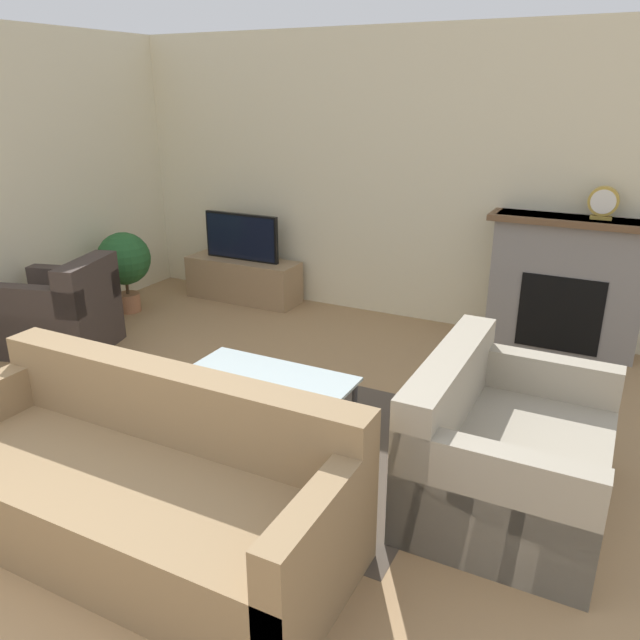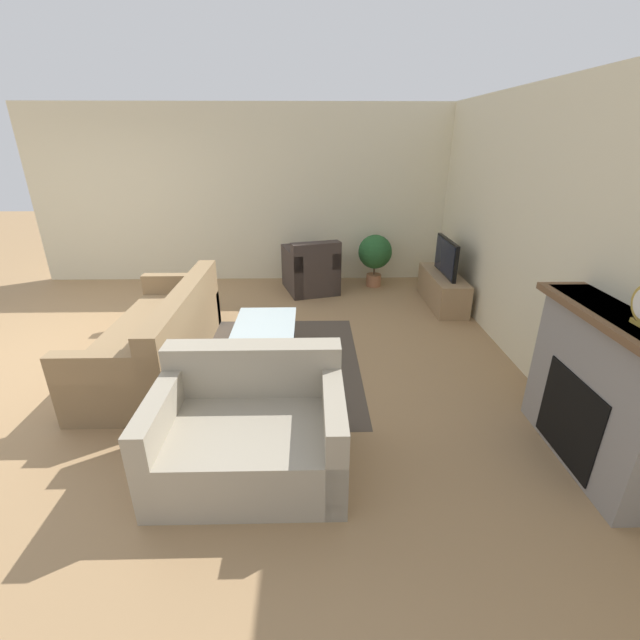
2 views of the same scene
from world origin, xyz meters
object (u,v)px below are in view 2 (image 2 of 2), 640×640
at_px(armchair_by_window, 311,272).
at_px(potted_plant, 375,254).
at_px(couch_sectional, 160,338).
at_px(couch_loveseat, 251,432).
at_px(coffee_table, 264,331).
at_px(tv, 446,257).

distance_m(armchair_by_window, potted_plant, 1.06).
distance_m(couch_sectional, armchair_by_window, 2.79).
bearing_deg(armchair_by_window, couch_loveseat, 67.63).
relative_size(couch_loveseat, coffee_table, 1.19).
relative_size(coffee_table, potted_plant, 1.34).
xyz_separation_m(armchair_by_window, potted_plant, (-0.22, 1.01, 0.23)).
height_order(couch_sectional, armchair_by_window, same).
height_order(tv, couch_loveseat, tv).
xyz_separation_m(tv, potted_plant, (-0.84, -0.86, -0.17)).
relative_size(tv, coffee_table, 0.79).
bearing_deg(potted_plant, armchair_by_window, -77.83).
height_order(tv, coffee_table, tv).
relative_size(tv, potted_plant, 1.06).
relative_size(tv, couch_sectional, 0.39).
height_order(couch_loveseat, armchair_by_window, same).
distance_m(tv, armchair_by_window, 2.01).
bearing_deg(tv, couch_sectional, -64.02).
relative_size(couch_sectional, coffee_table, 2.03).
bearing_deg(armchair_by_window, tv, 145.50).
distance_m(couch_sectional, coffee_table, 1.10).
bearing_deg(couch_loveseat, coffee_table, 91.94).
bearing_deg(couch_sectional, armchair_by_window, 145.67).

